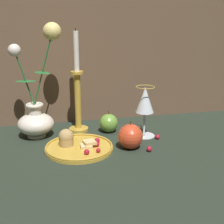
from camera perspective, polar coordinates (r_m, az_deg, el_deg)
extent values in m
plane|color=#232D23|center=(1.07, -4.06, -5.53)|extent=(2.40, 2.40, 0.00)
cylinder|color=silver|center=(1.15, -13.60, -4.15)|extent=(0.06, 0.06, 0.01)
ellipsoid|color=silver|center=(1.14, -13.75, -2.11)|extent=(0.13, 0.13, 0.08)
cylinder|color=silver|center=(1.12, -13.91, 0.20)|extent=(0.04, 0.04, 0.04)
torus|color=silver|center=(1.12, -13.99, 1.24)|extent=(0.06, 0.06, 0.01)
cylinder|color=#23662D|center=(1.10, -15.67, 5.93)|extent=(0.06, 0.01, 0.19)
ellipsoid|color=#23662D|center=(1.10, -15.50, 5.45)|extent=(0.08, 0.05, 0.00)
sphere|color=silver|center=(1.09, -17.42, 10.72)|extent=(0.04, 0.04, 0.04)
cylinder|color=#23662D|center=(1.10, -12.48, 7.68)|extent=(0.08, 0.02, 0.25)
ellipsoid|color=#23662D|center=(1.10, -12.63, 7.03)|extent=(0.07, 0.08, 0.00)
sphere|color=#EFD67A|center=(1.09, -10.89, 14.26)|extent=(0.06, 0.06, 0.06)
cylinder|color=gold|center=(1.02, -6.03, -6.61)|extent=(0.22, 0.22, 0.01)
torus|color=gold|center=(1.01, -6.04, -6.20)|extent=(0.22, 0.22, 0.01)
cylinder|color=tan|center=(1.03, -8.36, -5.25)|extent=(0.05, 0.05, 0.03)
sphere|color=tan|center=(1.02, -8.39, -4.44)|extent=(0.05, 0.05, 0.05)
cube|color=#DBBC7A|center=(1.01, -4.72, -6.23)|extent=(0.04, 0.04, 0.01)
cube|color=#DBBC7A|center=(1.01, -4.15, -5.54)|extent=(0.04, 0.04, 0.01)
sphere|color=#AD192D|center=(0.96, -4.65, -7.27)|extent=(0.02, 0.02, 0.02)
sphere|color=#AD192D|center=(0.97, -2.52, -7.03)|extent=(0.01, 0.01, 0.01)
sphere|color=#AD192D|center=(1.01, -2.82, -5.89)|extent=(0.02, 0.02, 0.02)
sphere|color=#AD192D|center=(1.04, -2.72, -5.21)|extent=(0.02, 0.02, 0.02)
cylinder|color=silver|center=(1.13, 5.84, -4.25)|extent=(0.08, 0.08, 0.00)
cylinder|color=silver|center=(1.12, 5.91, -2.12)|extent=(0.01, 0.01, 0.08)
cone|color=silver|center=(1.09, 6.05, 2.24)|extent=(0.06, 0.06, 0.09)
cone|color=maroon|center=(1.10, 6.02, 1.55)|extent=(0.06, 0.06, 0.06)
torus|color=gold|center=(1.08, 6.12, 4.57)|extent=(0.07, 0.07, 0.00)
cylinder|color=gold|center=(1.19, -6.10, -3.13)|extent=(0.07, 0.07, 0.01)
cylinder|color=gold|center=(1.15, -6.26, 1.90)|extent=(0.02, 0.02, 0.21)
cylinder|color=gold|center=(1.13, -6.43, 7.18)|extent=(0.05, 0.05, 0.01)
cylinder|color=white|center=(1.12, -6.56, 10.96)|extent=(0.02, 0.02, 0.14)
cylinder|color=black|center=(1.12, -6.69, 14.80)|extent=(0.00, 0.00, 0.01)
sphere|color=#D14223|center=(1.01, 3.39, -4.48)|extent=(0.08, 0.08, 0.08)
cylinder|color=#4C3319|center=(1.00, 3.43, -1.98)|extent=(0.00, 0.00, 0.01)
sphere|color=#669938|center=(1.16, -0.62, -2.03)|extent=(0.07, 0.07, 0.07)
cylinder|color=#4C3319|center=(1.14, -0.63, -0.11)|extent=(0.00, 0.00, 0.01)
sphere|color=#AD192D|center=(1.00, 6.83, -6.73)|extent=(0.02, 0.02, 0.02)
sphere|color=#AD192D|center=(1.14, 3.10, -3.83)|extent=(0.01, 0.01, 0.01)
sphere|color=#AD192D|center=(1.11, 8.33, -4.53)|extent=(0.02, 0.02, 0.02)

